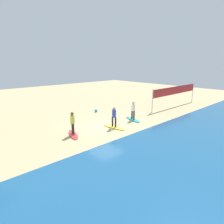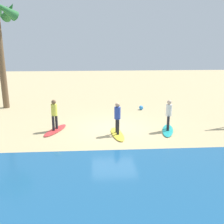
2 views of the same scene
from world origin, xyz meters
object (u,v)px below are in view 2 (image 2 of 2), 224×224
Objects in this scene: surfer_red at (54,113)px; beach_ball at (141,108)px; surfboard_teal at (168,130)px; surfer_yellow at (117,116)px; surfer_teal at (169,113)px; surfboard_yellow at (117,134)px; surfboard_red at (55,130)px.

beach_ball is (-5.44, -4.15, -0.88)m from surfer_red.
surfboard_teal is 1.28× the size of surfer_red.
surfer_yellow is 5.38× the size of beach_ball.
surfer_teal is 1.00× the size of surfer_yellow.
surfboard_teal is 1.28× the size of surfer_teal.
beach_ball is at bearing -142.62° from surfer_red.
surfer_teal and surfer_yellow have the same top height.
surfer_yellow is 5.49m from beach_ball.
surfer_red is at bearing 37.38° from beach_ball.
surfer_yellow reaches higher than surfboard_teal.
surfboard_yellow is at bearing 75.96° from surfer_yellow.
surfboard_yellow is at bearing 66.81° from beach_ball.
surfer_teal is 6.09m from surfer_red.
surfer_yellow is 0.78× the size of surfboard_red.
surfer_teal is at bearing 16.51° from surfboard_teal.
beach_ball is at bearing 150.28° from surfboard_yellow.
surfer_teal and surfer_red have the same top height.
surfer_yellow is 3.40m from surfer_red.
surfboard_teal is 4.63m from beach_ball.
surfboard_yellow is 1.00× the size of surfboard_red.
surfer_yellow and surfer_red have the same top height.
surfboard_red is at bearing 0.00° from surfer_red.
beach_ball is (-5.44, -4.15, 0.11)m from surfboard_red.
surfboard_yellow is 3.40m from surfboard_red.
surfboard_yellow is 1.28× the size of surfer_red.
surfer_red is (0.00, 0.00, 0.99)m from surfboard_red.
surfboard_teal is 1.00× the size of surfboard_yellow.
surfer_teal is 1.00× the size of surfer_red.
surfboard_teal is 1.28× the size of surfer_yellow.
surfer_red is at bearing -110.60° from surfboard_yellow.
surfboard_red is (6.07, -0.43, 0.00)m from surfboard_teal.
surfboard_yellow and surfboard_red have the same top height.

